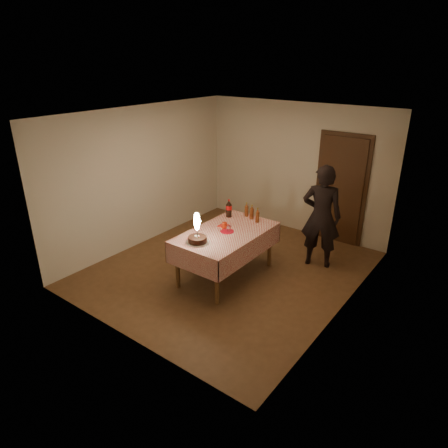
{
  "coord_description": "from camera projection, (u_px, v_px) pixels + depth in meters",
  "views": [
    {
      "loc": [
        3.57,
        -4.88,
        3.39
      ],
      "look_at": [
        0.09,
        -0.26,
        0.95
      ],
      "focal_mm": 32.0,
      "sensor_mm": 36.0,
      "label": 1
    }
  ],
  "objects": [
    {
      "name": "red_plate",
      "position": [
        227.0,
        231.0,
        6.37
      ],
      "size": [
        0.22,
        0.22,
        0.01
      ],
      "primitive_type": "cylinder",
      "color": "red",
      "rests_on": "dining_table"
    },
    {
      "name": "amber_bottle_left",
      "position": [
        247.0,
        210.0,
        6.94
      ],
      "size": [
        0.06,
        0.06,
        0.25
      ],
      "color": "#602A10",
      "rests_on": "dining_table"
    },
    {
      "name": "cola_bottle",
      "position": [
        229.0,
        208.0,
        6.91
      ],
      "size": [
        0.1,
        0.1,
        0.32
      ],
      "color": "black",
      "rests_on": "dining_table"
    },
    {
      "name": "napkin_stack",
      "position": [
        224.0,
        226.0,
        6.56
      ],
      "size": [
        0.15,
        0.15,
        0.02
      ],
      "primitive_type": "cube",
      "color": "#B01D14",
      "rests_on": "dining_table"
    },
    {
      "name": "dining_table",
      "position": [
        226.0,
        238.0,
        6.41
      ],
      "size": [
        1.02,
        1.72,
        0.8
      ],
      "color": "brown",
      "rests_on": "ground"
    },
    {
      "name": "amber_bottle_right",
      "position": [
        258.0,
        216.0,
        6.69
      ],
      "size": [
        0.06,
        0.06,
        0.25
      ],
      "color": "#602A10",
      "rests_on": "dining_table"
    },
    {
      "name": "birthday_cake",
      "position": [
        197.0,
        235.0,
        5.96
      ],
      "size": [
        0.35,
        0.35,
        0.49
      ],
      "color": "white",
      "rests_on": "dining_table"
    },
    {
      "name": "photographer",
      "position": [
        321.0,
        216.0,
        6.71
      ],
      "size": [
        0.76,
        0.61,
        1.8
      ],
      "color": "black",
      "rests_on": "ground"
    },
    {
      "name": "clear_cup",
      "position": [
        229.0,
        229.0,
        6.37
      ],
      "size": [
        0.07,
        0.07,
        0.09
      ],
      "primitive_type": "cylinder",
      "color": "white",
      "rests_on": "dining_table"
    },
    {
      "name": "red_cup",
      "position": [
        225.0,
        225.0,
        6.48
      ],
      "size": [
        0.08,
        0.08,
        0.1
      ],
      "primitive_type": "cylinder",
      "color": "#AA230B",
      "rests_on": "dining_table"
    },
    {
      "name": "amber_bottle_mid",
      "position": [
        252.0,
        212.0,
        6.82
      ],
      "size": [
        0.06,
        0.06,
        0.25
      ],
      "color": "#602A10",
      "rests_on": "dining_table"
    },
    {
      "name": "ground",
      "position": [
        229.0,
        269.0,
        6.89
      ],
      "size": [
        4.0,
        4.5,
        0.01
      ],
      "primitive_type": "cube",
      "color": "brown",
      "rests_on": "ground"
    },
    {
      "name": "room_shell",
      "position": [
        234.0,
        175.0,
        6.28
      ],
      "size": [
        4.04,
        4.54,
        2.62
      ],
      "color": "beige",
      "rests_on": "ground"
    }
  ]
}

